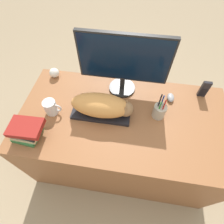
{
  "coord_description": "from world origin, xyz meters",
  "views": [
    {
      "loc": [
        0.02,
        -0.29,
        1.73
      ],
      "look_at": [
        -0.08,
        0.37,
        0.77
      ],
      "focal_mm": 28.0,
      "sensor_mm": 36.0,
      "label": 1
    }
  ],
  "objects_px": {
    "cat": "(103,106)",
    "coffee_mug": "(51,107)",
    "pen_cup": "(159,111)",
    "monitor": "(124,61)",
    "baseball": "(54,73)",
    "phone": "(204,89)",
    "keyboard": "(101,113)",
    "computer_mouse": "(171,98)",
    "book_stack": "(27,130)"
  },
  "relations": [
    {
      "from": "computer_mouse",
      "to": "cat",
      "type": "bearing_deg",
      "value": -155.61
    },
    {
      "from": "coffee_mug",
      "to": "pen_cup",
      "type": "height_order",
      "value": "pen_cup"
    },
    {
      "from": "baseball",
      "to": "coffee_mug",
      "type": "bearing_deg",
      "value": -73.21
    },
    {
      "from": "baseball",
      "to": "phone",
      "type": "xyz_separation_m",
      "value": [
        1.17,
        -0.03,
        0.03
      ]
    },
    {
      "from": "coffee_mug",
      "to": "phone",
      "type": "relative_size",
      "value": 0.89
    },
    {
      "from": "cat",
      "to": "baseball",
      "type": "xyz_separation_m",
      "value": [
        -0.46,
        0.32,
        -0.06
      ]
    },
    {
      "from": "cat",
      "to": "baseball",
      "type": "height_order",
      "value": "cat"
    },
    {
      "from": "pen_cup",
      "to": "baseball",
      "type": "height_order",
      "value": "pen_cup"
    },
    {
      "from": "baseball",
      "to": "phone",
      "type": "relative_size",
      "value": 0.55
    },
    {
      "from": "pen_cup",
      "to": "baseball",
      "type": "distance_m",
      "value": 0.89
    },
    {
      "from": "baseball",
      "to": "monitor",
      "type": "bearing_deg",
      "value": -5.35
    },
    {
      "from": "coffee_mug",
      "to": "pen_cup",
      "type": "xyz_separation_m",
      "value": [
        0.74,
        0.08,
        0.0
      ]
    },
    {
      "from": "cat",
      "to": "computer_mouse",
      "type": "relative_size",
      "value": 4.93
    },
    {
      "from": "pen_cup",
      "to": "keyboard",
      "type": "bearing_deg",
      "value": -173.16
    },
    {
      "from": "coffee_mug",
      "to": "pen_cup",
      "type": "bearing_deg",
      "value": 6.37
    },
    {
      "from": "baseball",
      "to": "computer_mouse",
      "type": "bearing_deg",
      "value": -6.22
    },
    {
      "from": "monitor",
      "to": "book_stack",
      "type": "relative_size",
      "value": 3.01
    },
    {
      "from": "computer_mouse",
      "to": "phone",
      "type": "distance_m",
      "value": 0.25
    },
    {
      "from": "pen_cup",
      "to": "monitor",
      "type": "bearing_deg",
      "value": 142.43
    },
    {
      "from": "coffee_mug",
      "to": "book_stack",
      "type": "height_order",
      "value": "book_stack"
    },
    {
      "from": "keyboard",
      "to": "computer_mouse",
      "type": "xyz_separation_m",
      "value": [
        0.49,
        0.21,
        0.01
      ]
    },
    {
      "from": "phone",
      "to": "pen_cup",
      "type": "bearing_deg",
      "value": -143.58
    },
    {
      "from": "coffee_mug",
      "to": "computer_mouse",
      "type": "bearing_deg",
      "value": 16.66
    },
    {
      "from": "baseball",
      "to": "phone",
      "type": "height_order",
      "value": "phone"
    },
    {
      "from": "pen_cup",
      "to": "cat",
      "type": "bearing_deg",
      "value": -172.87
    },
    {
      "from": "pen_cup",
      "to": "computer_mouse",
      "type": "bearing_deg",
      "value": 61.09
    },
    {
      "from": "phone",
      "to": "monitor",
      "type": "bearing_deg",
      "value": -177.78
    },
    {
      "from": "book_stack",
      "to": "monitor",
      "type": "bearing_deg",
      "value": 42.53
    },
    {
      "from": "keyboard",
      "to": "baseball",
      "type": "xyz_separation_m",
      "value": [
        -0.45,
        0.32,
        0.03
      ]
    },
    {
      "from": "cat",
      "to": "coffee_mug",
      "type": "relative_size",
      "value": 3.39
    },
    {
      "from": "pen_cup",
      "to": "book_stack",
      "type": "bearing_deg",
      "value": -161.02
    },
    {
      "from": "computer_mouse",
      "to": "baseball",
      "type": "relative_size",
      "value": 1.11
    },
    {
      "from": "pen_cup",
      "to": "coffee_mug",
      "type": "bearing_deg",
      "value": -173.63
    },
    {
      "from": "keyboard",
      "to": "baseball",
      "type": "bearing_deg",
      "value": 144.9
    },
    {
      "from": "cat",
      "to": "coffee_mug",
      "type": "xyz_separation_m",
      "value": [
        -0.36,
        -0.03,
        -0.05
      ]
    },
    {
      "from": "cat",
      "to": "monitor",
      "type": "distance_m",
      "value": 0.33
    },
    {
      "from": "computer_mouse",
      "to": "pen_cup",
      "type": "xyz_separation_m",
      "value": [
        -0.09,
        -0.17,
        0.04
      ]
    },
    {
      "from": "monitor",
      "to": "book_stack",
      "type": "distance_m",
      "value": 0.76
    },
    {
      "from": "pen_cup",
      "to": "book_stack",
      "type": "xyz_separation_m",
      "value": [
        -0.82,
        -0.28,
        0.0
      ]
    },
    {
      "from": "computer_mouse",
      "to": "phone",
      "type": "xyz_separation_m",
      "value": [
        0.23,
        0.07,
        0.05
      ]
    },
    {
      "from": "keyboard",
      "to": "baseball",
      "type": "height_order",
      "value": "baseball"
    },
    {
      "from": "coffee_mug",
      "to": "baseball",
      "type": "bearing_deg",
      "value": 106.79
    },
    {
      "from": "coffee_mug",
      "to": "phone",
      "type": "bearing_deg",
      "value": 16.82
    },
    {
      "from": "keyboard",
      "to": "cat",
      "type": "distance_m",
      "value": 0.09
    },
    {
      "from": "monitor",
      "to": "pen_cup",
      "type": "height_order",
      "value": "monitor"
    },
    {
      "from": "phone",
      "to": "book_stack",
      "type": "relative_size",
      "value": 0.68
    },
    {
      "from": "pen_cup",
      "to": "baseball",
      "type": "relative_size",
      "value": 2.78
    },
    {
      "from": "computer_mouse",
      "to": "book_stack",
      "type": "xyz_separation_m",
      "value": [
        -0.91,
        -0.45,
        0.04
      ]
    },
    {
      "from": "monitor",
      "to": "computer_mouse",
      "type": "xyz_separation_m",
      "value": [
        0.37,
        -0.05,
        -0.25
      ]
    },
    {
      "from": "cat",
      "to": "computer_mouse",
      "type": "bearing_deg",
      "value": 24.39
    }
  ]
}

